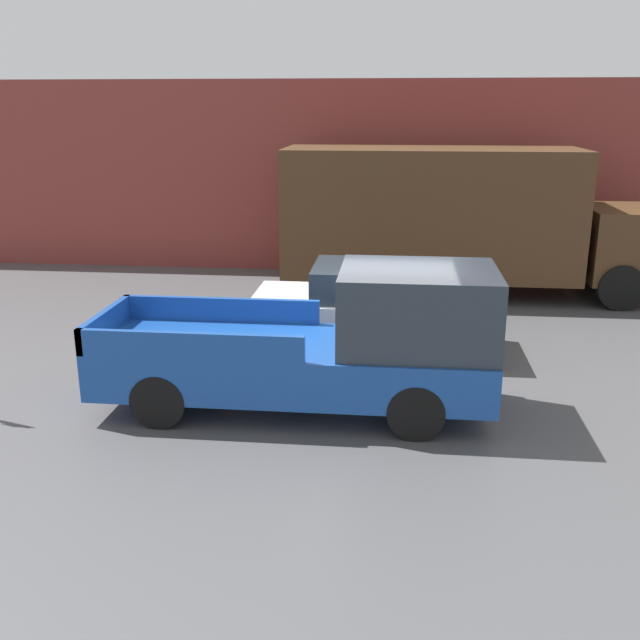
% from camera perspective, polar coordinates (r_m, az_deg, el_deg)
% --- Properties ---
extents(ground_plane, '(60.00, 60.00, 0.00)m').
position_cam_1_polar(ground_plane, '(11.51, 4.24, -5.64)').
color(ground_plane, '#4C4C4F').
extents(building_wall, '(28.00, 0.15, 5.04)m').
position_cam_1_polar(building_wall, '(19.34, 5.33, 11.22)').
color(building_wall, brown).
rests_on(building_wall, ground).
extents(pickup_truck, '(5.80, 1.94, 2.19)m').
position_cam_1_polar(pickup_truck, '(10.43, 0.95, -2.05)').
color(pickup_truck, '#194799').
rests_on(pickup_truck, ground).
extents(car, '(4.36, 1.93, 1.62)m').
position_cam_1_polar(car, '(13.09, 4.33, 1.01)').
color(car, silver).
rests_on(car, ground).
extents(delivery_truck, '(8.98, 2.47, 3.44)m').
position_cam_1_polar(delivery_truck, '(17.28, 10.84, 8.07)').
color(delivery_truck, '#472D19').
rests_on(delivery_truck, ground).
extents(newspaper_box, '(0.45, 0.40, 1.09)m').
position_cam_1_polar(newspaper_box, '(19.94, 20.48, 4.65)').
color(newspaper_box, gold).
rests_on(newspaper_box, ground).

